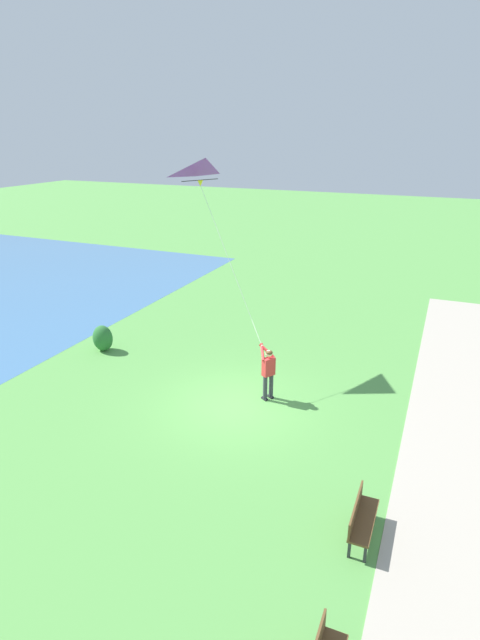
{
  "coord_description": "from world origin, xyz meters",
  "views": [
    {
      "loc": [
        -5.71,
        12.89,
        8.2
      ],
      "look_at": [
        -0.39,
        0.61,
        3.17
      ],
      "focal_mm": 28.27,
      "sensor_mm": 36.0,
      "label": 1
    }
  ],
  "objects_px": {
    "person_kite_flyer": "(268,370)",
    "flying_kite": "(205,174)",
    "lakeside_shrub": "(103,338)",
    "park_bench_near_walkway": "(361,517)"
  },
  "relations": [
    {
      "from": "person_kite_flyer",
      "to": "lakeside_shrub",
      "type": "bearing_deg",
      "value": -7.92
    },
    {
      "from": "person_kite_flyer",
      "to": "flying_kite",
      "type": "relative_size",
      "value": 0.33
    },
    {
      "from": "park_bench_near_walkway",
      "to": "lakeside_shrub",
      "type": "relative_size",
      "value": 1.43
    },
    {
      "from": "flying_kite",
      "to": "person_kite_flyer",
      "type": "bearing_deg",
      "value": 147.08
    },
    {
      "from": "person_kite_flyer",
      "to": "flying_kite",
      "type": "height_order",
      "value": "flying_kite"
    },
    {
      "from": "flying_kite",
      "to": "park_bench_near_walkway",
      "type": "bearing_deg",
      "value": 135.8
    },
    {
      "from": "flying_kite",
      "to": "lakeside_shrub",
      "type": "xyz_separation_m",
      "value": [
        4.22,
        1.01,
        -6.32
      ]
    },
    {
      "from": "person_kite_flyer",
      "to": "lakeside_shrub",
      "type": "xyz_separation_m",
      "value": [
        7.35,
        -1.02,
        -0.52
      ]
    },
    {
      "from": "flying_kite",
      "to": "lakeside_shrub",
      "type": "distance_m",
      "value": 7.67
    },
    {
      "from": "park_bench_near_walkway",
      "to": "flying_kite",
      "type": "bearing_deg",
      "value": -44.2
    }
  ]
}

